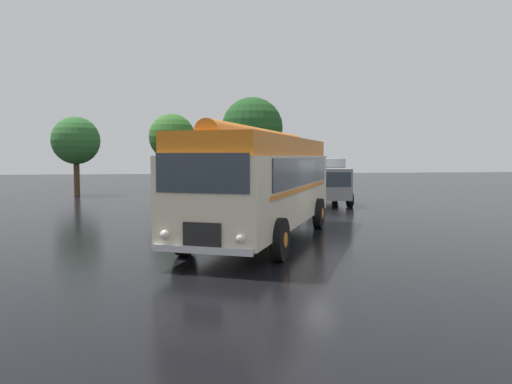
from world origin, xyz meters
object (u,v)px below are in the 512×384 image
object	(u,v)px
vintage_bus	(263,180)
box_van	(322,179)
car_mid_left	(272,188)
car_near_left	(223,189)

from	to	relation	value
vintage_bus	box_van	distance (m)	12.60
vintage_bus	car_mid_left	distance (m)	12.15
vintage_bus	car_mid_left	bearing A→B (deg)	77.98
vintage_bus	box_van	xyz separation A→B (m)	(5.28, 11.43, -0.53)
car_mid_left	box_van	world-z (taller)	box_van
car_near_left	box_van	distance (m)	5.58
vintage_bus	box_van	world-z (taller)	vintage_bus
box_van	vintage_bus	bearing A→B (deg)	-114.79
vintage_bus	car_near_left	world-z (taller)	vintage_bus
vintage_bus	box_van	size ratio (longest dim) A/B	1.72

